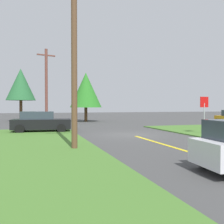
# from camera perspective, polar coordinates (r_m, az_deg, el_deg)

# --- Properties ---
(ground_plane) EXTENTS (120.00, 120.00, 0.00)m
(ground_plane) POSITION_cam_1_polar(r_m,az_deg,el_deg) (18.63, 4.06, -4.97)
(ground_plane) COLOR #414141
(lane_stripe_center) EXTENTS (0.20, 14.00, 0.01)m
(lane_stripe_center) POSITION_cam_1_polar(r_m,az_deg,el_deg) (11.59, 18.55, -8.90)
(lane_stripe_center) COLOR yellow
(lane_stripe_center) RESTS_ON ground
(stop_sign) EXTENTS (0.75, 0.15, 2.70)m
(stop_sign) POSITION_cam_1_polar(r_m,az_deg,el_deg) (19.72, 19.52, 0.85)
(stop_sign) COLOR #9EA0A8
(stop_sign) RESTS_ON ground
(parked_car_near_building) EXTENTS (4.59, 2.29, 1.62)m
(parked_car_near_building) POSITION_cam_1_polar(r_m,az_deg,el_deg) (21.03, -15.37, -2.09)
(parked_car_near_building) COLOR black
(parked_car_near_building) RESTS_ON ground
(utility_pole_near) EXTENTS (1.80, 0.29, 8.93)m
(utility_pole_near) POSITION_cam_1_polar(r_m,az_deg,el_deg) (12.52, -8.27, 13.06)
(utility_pole_near) COLOR brown
(utility_pole_near) RESTS_ON ground
(utility_pole_mid) EXTENTS (1.76, 0.61, 7.56)m
(utility_pole_mid) POSITION_cam_1_polar(r_m,az_deg,el_deg) (26.21, -14.17, 5.42)
(utility_pole_mid) COLOR brown
(utility_pole_mid) RESTS_ON ground
(oak_tree_left) EXTENTS (4.09, 4.09, 6.35)m
(oak_tree_left) POSITION_cam_1_polar(r_m,az_deg,el_deg) (34.02, -5.74, 4.79)
(oak_tree_left) COLOR brown
(oak_tree_left) RESTS_ON ground
(pine_tree_center) EXTENTS (3.78, 3.78, 6.94)m
(pine_tree_center) POSITION_cam_1_polar(r_m,az_deg,el_deg) (36.41, -19.34, 5.68)
(pine_tree_center) COLOR brown
(pine_tree_center) RESTS_ON ground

